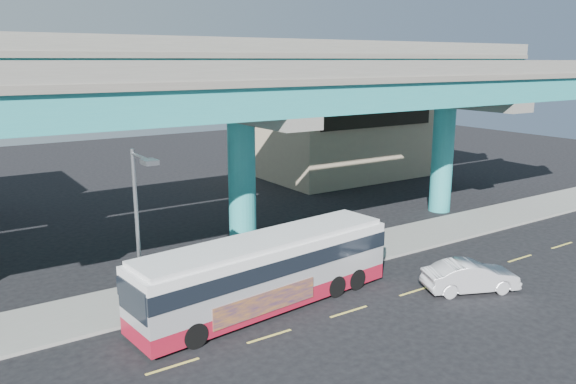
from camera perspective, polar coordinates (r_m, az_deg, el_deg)
ground at (r=24.92m, az=5.75°, el=-11.76°), size 120.00×120.00×0.00m
sidewalk at (r=29.00m, az=-1.18°, el=-7.83°), size 70.00×4.00×0.15m
lane_markings at (r=24.71m, az=6.20°, el=-11.98°), size 58.00×0.12×0.01m
viaduct at (r=30.20m, az=-4.98°, el=10.61°), size 52.00×12.40×11.70m
building_beige at (r=52.25m, az=5.28°, el=5.51°), size 14.00×10.23×7.00m
transit_bus at (r=24.41m, az=-2.19°, el=-7.84°), size 12.47×3.91×3.15m
sedan at (r=27.66m, az=18.05°, el=-8.15°), size 4.70×5.49×1.44m
street_lamp at (r=22.70m, az=-14.75°, el=-1.91°), size 0.50×2.32×7.00m
stop_sign at (r=29.33m, az=6.10°, el=-3.56°), size 0.79×0.13×2.64m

